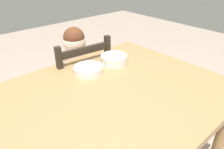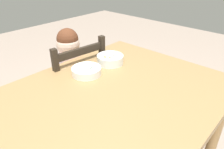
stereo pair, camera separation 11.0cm
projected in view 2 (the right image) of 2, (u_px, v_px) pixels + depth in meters
name	position (u px, v px, depth m)	size (l,w,h in m)	color
dining_table	(114.00, 106.00, 1.21)	(1.29, 1.02, 0.75)	#9E7A4B
dining_chair	(74.00, 91.00, 1.73)	(0.46, 0.46, 0.90)	#2D241B
child_figure	(73.00, 71.00, 1.64)	(0.32, 0.31, 0.96)	silver
bowl_of_peas	(87.00, 71.00, 1.33)	(0.18, 0.18, 0.05)	white
bowl_of_carrots	(110.00, 59.00, 1.46)	(0.18, 0.18, 0.06)	white
spoon	(100.00, 64.00, 1.46)	(0.14, 0.04, 0.01)	silver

